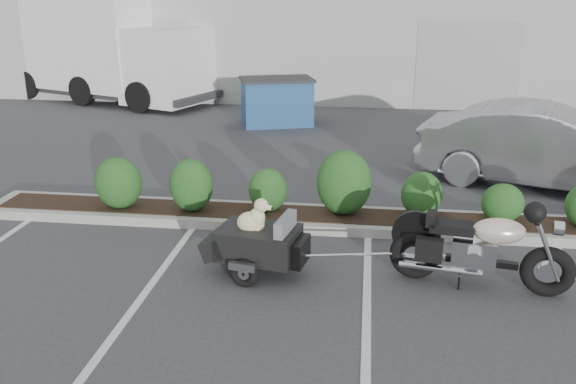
# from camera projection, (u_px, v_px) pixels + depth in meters

# --- Properties ---
(ground) EXTENTS (90.00, 90.00, 0.00)m
(ground) POSITION_uv_depth(u_px,v_px,m) (271.00, 286.00, 7.63)
(ground) COLOR #38383A
(ground) RESTS_ON ground
(planter_kerb) EXTENTS (12.00, 1.00, 0.15)m
(planter_kerb) POSITION_uv_depth(u_px,v_px,m) (355.00, 221.00, 9.54)
(planter_kerb) COLOR #9E9E93
(planter_kerb) RESTS_ON ground
(building) EXTENTS (26.00, 10.00, 4.00)m
(building) POSITION_uv_depth(u_px,v_px,m) (341.00, 29.00, 22.94)
(building) COLOR #9EA099
(building) RESTS_ON ground
(motorcycle) EXTENTS (2.22, 0.91, 1.28)m
(motorcycle) POSITION_uv_depth(u_px,v_px,m) (480.00, 249.00, 7.46)
(motorcycle) COLOR black
(motorcycle) RESTS_ON ground
(pet_trailer) EXTENTS (1.80, 1.02, 1.06)m
(pet_trailer) POSITION_uv_depth(u_px,v_px,m) (257.00, 241.00, 7.85)
(pet_trailer) COLOR black
(pet_trailer) RESTS_ON ground
(sedan) EXTENTS (4.83, 2.99, 1.50)m
(sedan) POSITION_uv_depth(u_px,v_px,m) (547.00, 147.00, 11.20)
(sedan) COLOR #ADACB4
(sedan) RESTS_ON ground
(dumpster) EXTENTS (2.20, 1.81, 1.25)m
(dumpster) POSITION_uv_depth(u_px,v_px,m) (277.00, 101.00, 16.33)
(dumpster) COLOR navy
(dumpster) RESTS_ON ground
(delivery_truck) EXTENTS (7.45, 4.68, 3.26)m
(delivery_truck) POSITION_uv_depth(u_px,v_px,m) (109.00, 52.00, 19.48)
(delivery_truck) COLOR white
(delivery_truck) RESTS_ON ground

